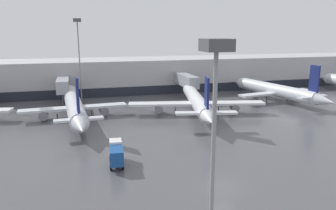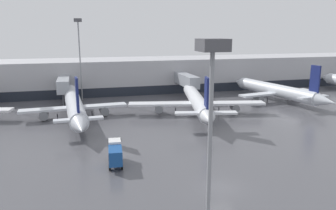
{
  "view_description": "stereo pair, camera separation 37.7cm",
  "coord_description": "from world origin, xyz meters",
  "px_view_note": "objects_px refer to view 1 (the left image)",
  "views": [
    {
      "loc": [
        -14.49,
        -29.73,
        16.45
      ],
      "look_at": [
        1.53,
        27.94,
        3.0
      ],
      "focal_mm": 35.0,
      "sensor_mm": 36.0,
      "label": 1
    },
    {
      "loc": [
        -14.13,
        -29.83,
        16.45
      ],
      "look_at": [
        1.53,
        27.94,
        3.0
      ],
      "focal_mm": 35.0,
      "sensor_mm": 36.0,
      "label": 2
    }
  ],
  "objects_px": {
    "parked_jet_0": "(74,105)",
    "parked_jet_1": "(276,91)",
    "parked_jet_5": "(197,101)",
    "traffic_cone_3": "(295,97)",
    "apron_light_mast_4": "(78,37)",
    "service_truck_1": "(116,153)",
    "apron_light_mast_3": "(215,88)"
  },
  "relations": [
    {
      "from": "apron_light_mast_4",
      "to": "service_truck_1",
      "type": "bearing_deg",
      "value": -85.38
    },
    {
      "from": "parked_jet_0",
      "to": "apron_light_mast_3",
      "type": "height_order",
      "value": "apron_light_mast_3"
    },
    {
      "from": "apron_light_mast_3",
      "to": "apron_light_mast_4",
      "type": "relative_size",
      "value": 0.82
    },
    {
      "from": "parked_jet_0",
      "to": "apron_light_mast_4",
      "type": "distance_m",
      "value": 21.54
    },
    {
      "from": "parked_jet_5",
      "to": "traffic_cone_3",
      "type": "relative_size",
      "value": 49.18
    },
    {
      "from": "service_truck_1",
      "to": "traffic_cone_3",
      "type": "bearing_deg",
      "value": -53.25
    },
    {
      "from": "parked_jet_1",
      "to": "traffic_cone_3",
      "type": "bearing_deg",
      "value": -84.39
    },
    {
      "from": "parked_jet_0",
      "to": "service_truck_1",
      "type": "distance_m",
      "value": 25.9
    },
    {
      "from": "parked_jet_0",
      "to": "service_truck_1",
      "type": "xyz_separation_m",
      "value": [
        5.11,
        -25.37,
        -0.96
      ]
    },
    {
      "from": "parked_jet_0",
      "to": "traffic_cone_3",
      "type": "height_order",
      "value": "parked_jet_0"
    },
    {
      "from": "parked_jet_0",
      "to": "traffic_cone_3",
      "type": "xyz_separation_m",
      "value": [
        53.54,
        5.07,
        -2.25
      ]
    },
    {
      "from": "apron_light_mast_4",
      "to": "parked_jet_0",
      "type": "bearing_deg",
      "value": -95.43
    },
    {
      "from": "parked_jet_5",
      "to": "apron_light_mast_4",
      "type": "relative_size",
      "value": 1.69
    },
    {
      "from": "parked_jet_1",
      "to": "service_truck_1",
      "type": "distance_m",
      "value": 50.49
    },
    {
      "from": "parked_jet_0",
      "to": "parked_jet_5",
      "type": "distance_m",
      "value": 24.2
    },
    {
      "from": "parked_jet_1",
      "to": "apron_light_mast_3",
      "type": "xyz_separation_m",
      "value": [
        -37.1,
        -48.0,
        10.19
      ]
    },
    {
      "from": "traffic_cone_3",
      "to": "parked_jet_5",
      "type": "bearing_deg",
      "value": -163.42
    },
    {
      "from": "service_truck_1",
      "to": "apron_light_mast_4",
      "type": "bearing_deg",
      "value": 9.22
    },
    {
      "from": "service_truck_1",
      "to": "parked_jet_0",
      "type": "bearing_deg",
      "value": 15.97
    },
    {
      "from": "parked_jet_0",
      "to": "parked_jet_1",
      "type": "xyz_separation_m",
      "value": [
        46.75,
        3.17,
        0.06
      ]
    },
    {
      "from": "apron_light_mast_3",
      "to": "apron_light_mast_4",
      "type": "xyz_separation_m",
      "value": [
        -8.0,
        62.18,
        2.4
      ]
    },
    {
      "from": "service_truck_1",
      "to": "apron_light_mast_3",
      "type": "distance_m",
      "value": 22.91
    },
    {
      "from": "parked_jet_1",
      "to": "apron_light_mast_4",
      "type": "distance_m",
      "value": 48.92
    },
    {
      "from": "parked_jet_0",
      "to": "parked_jet_1",
      "type": "height_order",
      "value": "parked_jet_1"
    },
    {
      "from": "traffic_cone_3",
      "to": "apron_light_mast_4",
      "type": "height_order",
      "value": "apron_light_mast_4"
    },
    {
      "from": "traffic_cone_3",
      "to": "parked_jet_0",
      "type": "bearing_deg",
      "value": -174.59
    },
    {
      "from": "service_truck_1",
      "to": "parked_jet_5",
      "type": "bearing_deg",
      "value": -36.41
    },
    {
      "from": "traffic_cone_3",
      "to": "apron_light_mast_3",
      "type": "relative_size",
      "value": 0.04
    },
    {
      "from": "traffic_cone_3",
      "to": "apron_light_mast_3",
      "type": "height_order",
      "value": "apron_light_mast_3"
    },
    {
      "from": "parked_jet_1",
      "to": "parked_jet_5",
      "type": "xyz_separation_m",
      "value": [
        -22.84,
        -6.92,
        0.07
      ]
    },
    {
      "from": "traffic_cone_3",
      "to": "apron_light_mast_4",
      "type": "bearing_deg",
      "value": 166.68
    },
    {
      "from": "traffic_cone_3",
      "to": "service_truck_1",
      "type": "bearing_deg",
      "value": -147.85
    }
  ]
}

